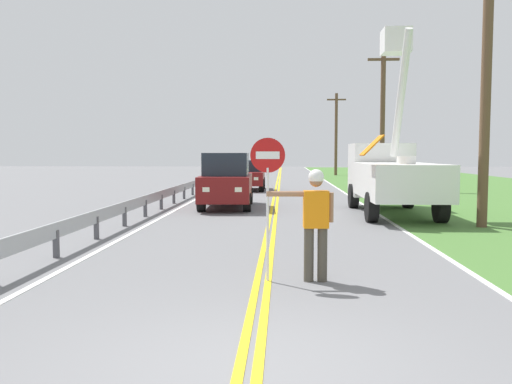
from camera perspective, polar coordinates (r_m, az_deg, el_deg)
name	(u,v)px	position (r m, az deg, el deg)	size (l,w,h in m)	color
ground_plane	(249,369)	(5.36, -0.81, -18.62)	(160.00, 160.00, 0.00)	slate
centerline_yellow_left	(274,197)	(25.02, 1.95, -0.58)	(0.11, 110.00, 0.01)	yellow
centerline_yellow_right	(278,197)	(25.02, 2.37, -0.58)	(0.11, 110.00, 0.01)	yellow
edge_line_right	(352,198)	(25.23, 10.36, -0.61)	(0.12, 110.00, 0.01)	silver
edge_line_left	(201,197)	(25.32, -6.01, -0.54)	(0.12, 110.00, 0.01)	silver
flagger_worker	(315,218)	(8.58, 6.41, -2.76)	(1.09, 0.26, 1.83)	#474238
stop_sign_paddle	(268,177)	(8.47, 1.27, 1.68)	(0.56, 0.04, 2.33)	silver
utility_bucket_truck	(390,172)	(18.91, 14.30, 2.11)	(2.69, 6.82, 6.19)	white
oncoming_suv_nearest	(227,180)	(20.27, -3.17, 1.29)	(2.05, 4.66, 2.10)	maroon
oncoming_sedan_second	(248,175)	(30.02, -0.90, 1.80)	(1.96, 4.13, 1.70)	maroon
utility_pole_near	(486,74)	(16.28, 23.62, 11.59)	(1.80, 0.28, 8.19)	brown
utility_pole_mid	(383,117)	(31.57, 13.51, 7.93)	(1.80, 0.28, 8.06)	brown
utility_pole_far	(336,133)	(51.37, 8.65, 6.37)	(1.80, 0.28, 7.81)	brown
guardrail_left_shoulder	(168,193)	(21.05, -9.51, -0.13)	(0.10, 32.00, 0.71)	#9EA0A3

